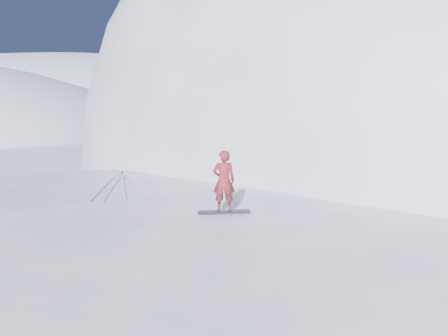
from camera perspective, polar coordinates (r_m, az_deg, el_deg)
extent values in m
plane|color=white|center=(13.60, -15.07, -15.43)|extent=(400.00, 400.00, 0.00)
ellipsoid|color=white|center=(16.12, -8.71, -11.31)|extent=(36.00, 28.00, 4.80)
ellipsoid|color=white|center=(42.58, 26.10, 0.44)|extent=(60.00, 56.00, 56.00)
ellipsoid|color=white|center=(33.06, 11.69, -1.00)|extent=(28.00, 24.00, 18.00)
ellipsoid|color=white|center=(129.58, -19.39, 5.84)|extent=(140.00, 90.00, 36.00)
ellipsoid|color=white|center=(19.55, -16.12, -7.94)|extent=(7.00, 6.30, 1.00)
ellipsoid|color=white|center=(17.23, 12.29, -10.07)|extent=(4.00, 3.60, 0.60)
cube|color=black|center=(12.40, -0.03, -5.68)|extent=(1.51, 0.44, 0.02)
imported|color=maroon|center=(12.21, -0.03, -1.69)|extent=(0.67, 0.48, 1.73)
cube|color=silver|center=(17.05, -15.12, -1.97)|extent=(0.62, 5.98, 0.04)
cube|color=silver|center=(16.97, -14.11, -1.98)|extent=(0.83, 5.96, 0.04)
cube|color=silver|center=(16.89, -12.98, -1.99)|extent=(1.57, 5.82, 0.04)
cube|color=silver|center=(16.83, -12.07, -1.99)|extent=(2.13, 5.65, 0.04)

